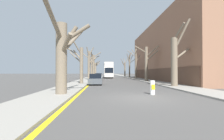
{
  "coord_description": "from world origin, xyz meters",
  "views": [
    {
      "loc": [
        -2.4,
        -9.57,
        1.68
      ],
      "look_at": [
        -0.12,
        28.78,
        2.2
      ],
      "focal_mm": 24.0,
      "sensor_mm": 36.0,
      "label": 1
    }
  ],
  "objects_px": {
    "street_tree_left_2": "(89,63)",
    "street_tree_right_2": "(136,63)",
    "traffic_bollard": "(152,88)",
    "double_decker_bus": "(108,69)",
    "parked_car_1": "(97,78)",
    "parked_car_0": "(96,79)",
    "street_tree_right_0": "(175,59)",
    "street_tree_left_4": "(93,65)",
    "street_tree_right_3": "(130,65)",
    "street_tree_right_4": "(125,68)",
    "parked_car_2": "(98,77)",
    "street_tree_left_1": "(80,63)",
    "street_tree_left_0": "(63,54)",
    "street_tree_left_3": "(91,66)",
    "street_tree_right_1": "(147,62)",
    "street_tree_left_5": "(95,68)"
  },
  "relations": [
    {
      "from": "street_tree_left_2",
      "to": "street_tree_right_2",
      "type": "height_order",
      "value": "street_tree_right_2"
    },
    {
      "from": "street_tree_right_2",
      "to": "traffic_bollard",
      "type": "height_order",
      "value": "street_tree_right_2"
    },
    {
      "from": "double_decker_bus",
      "to": "traffic_bollard",
      "type": "xyz_separation_m",
      "value": [
        2.17,
        -33.26,
        -1.95
      ]
    },
    {
      "from": "parked_car_1",
      "to": "parked_car_0",
      "type": "bearing_deg",
      "value": -90.0
    },
    {
      "from": "street_tree_right_0",
      "to": "street_tree_left_4",
      "type": "bearing_deg",
      "value": 108.51
    },
    {
      "from": "street_tree_left_4",
      "to": "street_tree_right_3",
      "type": "distance_m",
      "value": 12.42
    },
    {
      "from": "street_tree_right_3",
      "to": "street_tree_right_4",
      "type": "xyz_separation_m",
      "value": [
        -0.09,
        9.87,
        -0.69
      ]
    },
    {
      "from": "street_tree_right_2",
      "to": "parked_car_2",
      "type": "relative_size",
      "value": 1.9
    },
    {
      "from": "traffic_bollard",
      "to": "street_tree_right_0",
      "type": "bearing_deg",
      "value": 50.34
    },
    {
      "from": "parked_car_2",
      "to": "street_tree_left_1",
      "type": "bearing_deg",
      "value": -100.43
    },
    {
      "from": "street_tree_left_0",
      "to": "double_decker_bus",
      "type": "relative_size",
      "value": 0.49
    },
    {
      "from": "street_tree_right_2",
      "to": "parked_car_1",
      "type": "height_order",
      "value": "street_tree_right_2"
    },
    {
      "from": "double_decker_bus",
      "to": "traffic_bollard",
      "type": "bearing_deg",
      "value": -86.27
    },
    {
      "from": "street_tree_left_2",
      "to": "parked_car_0",
      "type": "height_order",
      "value": "street_tree_left_2"
    },
    {
      "from": "street_tree_left_0",
      "to": "street_tree_right_4",
      "type": "xyz_separation_m",
      "value": [
        10.93,
        44.11,
        0.26
      ]
    },
    {
      "from": "street_tree_right_0",
      "to": "street_tree_left_2",
      "type": "bearing_deg",
      "value": 126.1
    },
    {
      "from": "street_tree_left_3",
      "to": "double_decker_bus",
      "type": "bearing_deg",
      "value": 39.99
    },
    {
      "from": "street_tree_right_0",
      "to": "street_tree_left_3",
      "type": "bearing_deg",
      "value": 114.93
    },
    {
      "from": "double_decker_bus",
      "to": "traffic_bollard",
      "type": "height_order",
      "value": "double_decker_bus"
    },
    {
      "from": "street_tree_left_4",
      "to": "street_tree_left_2",
      "type": "bearing_deg",
      "value": -88.88
    },
    {
      "from": "street_tree_right_1",
      "to": "street_tree_right_2",
      "type": "relative_size",
      "value": 0.87
    },
    {
      "from": "street_tree_left_0",
      "to": "street_tree_right_1",
      "type": "xyz_separation_m",
      "value": [
        10.81,
        15.77,
        0.52
      ]
    },
    {
      "from": "traffic_bollard",
      "to": "street_tree_right_2",
      "type": "bearing_deg",
      "value": 80.37
    },
    {
      "from": "street_tree_right_1",
      "to": "traffic_bollard",
      "type": "bearing_deg",
      "value": -105.02
    },
    {
      "from": "street_tree_left_3",
      "to": "street_tree_right_3",
      "type": "height_order",
      "value": "street_tree_right_3"
    },
    {
      "from": "street_tree_right_1",
      "to": "street_tree_right_2",
      "type": "xyz_separation_m",
      "value": [
        -0.07,
        8.74,
        0.4
      ]
    },
    {
      "from": "street_tree_left_5",
      "to": "street_tree_right_2",
      "type": "bearing_deg",
      "value": -66.2
    },
    {
      "from": "street_tree_left_4",
      "to": "street_tree_right_2",
      "type": "distance_m",
      "value": 18.4
    },
    {
      "from": "street_tree_left_1",
      "to": "street_tree_right_1",
      "type": "relative_size",
      "value": 0.95
    },
    {
      "from": "street_tree_left_5",
      "to": "traffic_bollard",
      "type": "distance_m",
      "value": 49.81
    },
    {
      "from": "street_tree_left_4",
      "to": "street_tree_right_2",
      "type": "xyz_separation_m",
      "value": [
        11.12,
        -14.65,
        -0.21
      ]
    },
    {
      "from": "street_tree_left_2",
      "to": "street_tree_right_1",
      "type": "xyz_separation_m",
      "value": [
        10.82,
        -4.56,
        0.04
      ]
    },
    {
      "from": "street_tree_right_3",
      "to": "parked_car_2",
      "type": "xyz_separation_m",
      "value": [
        -9.12,
        -12.73,
        -3.28
      ]
    },
    {
      "from": "street_tree_right_2",
      "to": "parked_car_2",
      "type": "height_order",
      "value": "street_tree_right_2"
    },
    {
      "from": "street_tree_left_0",
      "to": "street_tree_right_1",
      "type": "distance_m",
      "value": 19.12
    },
    {
      "from": "street_tree_left_3",
      "to": "street_tree_left_5",
      "type": "bearing_deg",
      "value": 89.84
    },
    {
      "from": "street_tree_left_3",
      "to": "parked_car_0",
      "type": "height_order",
      "value": "street_tree_left_3"
    },
    {
      "from": "street_tree_left_1",
      "to": "street_tree_right_2",
      "type": "relative_size",
      "value": 0.83
    },
    {
      "from": "street_tree_left_3",
      "to": "parked_car_0",
      "type": "bearing_deg",
      "value": -83.91
    },
    {
      "from": "street_tree_right_4",
      "to": "parked_car_1",
      "type": "relative_size",
      "value": 1.91
    },
    {
      "from": "street_tree_left_0",
      "to": "street_tree_left_2",
      "type": "height_order",
      "value": "street_tree_left_2"
    },
    {
      "from": "street_tree_right_0",
      "to": "street_tree_right_1",
      "type": "distance_m",
      "value": 10.49
    },
    {
      "from": "street_tree_left_5",
      "to": "street_tree_right_4",
      "type": "height_order",
      "value": "street_tree_left_5"
    },
    {
      "from": "street_tree_left_0",
      "to": "street_tree_left_3",
      "type": "xyz_separation_m",
      "value": [
        -0.23,
        29.36,
        0.24
      ]
    },
    {
      "from": "parked_car_0",
      "to": "traffic_bollard",
      "type": "xyz_separation_m",
      "value": [
        4.69,
        -9.4,
        -0.16
      ]
    },
    {
      "from": "street_tree_left_3",
      "to": "parked_car_2",
      "type": "relative_size",
      "value": 1.84
    },
    {
      "from": "parked_car_0",
      "to": "parked_car_1",
      "type": "relative_size",
      "value": 0.99
    },
    {
      "from": "street_tree_left_3",
      "to": "parked_car_1",
      "type": "height_order",
      "value": "street_tree_left_3"
    },
    {
      "from": "street_tree_left_2",
      "to": "parked_car_0",
      "type": "xyz_separation_m",
      "value": [
        1.91,
        -10.92,
        -2.81
      ]
    },
    {
      "from": "traffic_bollard",
      "to": "street_tree_left_3",
      "type": "bearing_deg",
      "value": 103.07
    }
  ]
}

